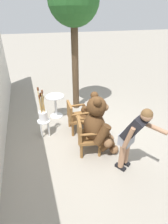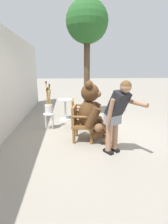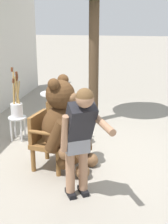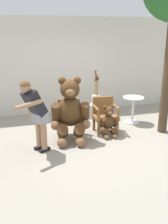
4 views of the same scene
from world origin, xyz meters
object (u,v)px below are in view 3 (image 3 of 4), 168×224
wooden_chair_left (48,139)px  teddy_bear_large (64,125)px  teddy_bear_small (77,126)px  white_stool (18,122)px  brush_bucket (17,106)px  wooden_chair_right (62,120)px  person_visitor (79,134)px  round_side_table (54,105)px

wooden_chair_left → teddy_bear_large: (-0.03, -0.26, 0.25)m
wooden_chair_left → teddy_bear_small: 0.94m
wooden_chair_left → teddy_bear_large: bearing=-95.8°
white_stool → brush_bucket: size_ratio=0.49×
wooden_chair_right → person_visitor: person_visitor is taller
wooden_chair_left → wooden_chair_right: 0.89m
wooden_chair_left → person_visitor: size_ratio=0.56×
white_stool → brush_bucket: brush_bucket is taller
wooden_chair_left → white_stool: (0.95, 0.87, -0.11)m
teddy_bear_large → brush_bucket: teddy_bear_large is taller
teddy_bear_small → round_side_table: 1.18m
teddy_bear_large → brush_bucket: size_ratio=1.55×
wooden_chair_left → white_stool: bearing=42.4°
teddy_bear_large → round_side_table: bearing=19.2°
wooden_chair_right → round_side_table: bearing=22.5°
person_visitor → brush_bucket: 2.35m
person_visitor → brush_bucket: person_visitor is taller
white_stool → brush_bucket: 0.31m
teddy_bear_small → wooden_chair_left: bearing=162.4°
wooden_chair_left → round_side_table: (1.85, 0.40, -0.01)m
teddy_bear_small → wooden_chair_right: bearing=89.1°
wooden_chair_right → teddy_bear_large: teddy_bear_large is taller
wooden_chair_right → white_stool: bearing=86.1°
teddy_bear_large → white_stool: teddy_bear_large is taller
teddy_bear_small → brush_bucket: 1.19m
white_stool → wooden_chair_left: bearing=-137.6°
brush_bucket → round_side_table: (0.90, -0.47, -0.22)m
wooden_chair_left → brush_bucket: brush_bucket is taller
wooden_chair_left → wooden_chair_right: (0.89, 0.00, 0.00)m
wooden_chair_right → brush_bucket: 0.89m
wooden_chair_left → person_visitor: (-0.82, -0.65, 0.45)m
person_visitor → brush_bucket: bearing=40.4°
teddy_bear_large → wooden_chair_left: bearing=84.2°
white_stool → round_side_table: (0.90, -0.47, 0.09)m
person_visitor → brush_bucket: (1.78, 1.51, -0.24)m
wooden_chair_left → person_visitor: 1.14m
brush_bucket → round_side_table: brush_bucket is taller
teddy_bear_large → round_side_table: size_ratio=2.02×
teddy_bear_large → round_side_table: (1.88, 0.65, -0.26)m
wooden_chair_right → teddy_bear_small: (-0.00, -0.28, -0.09)m
wooden_chair_right → white_stool: size_ratio=1.87×
teddy_bear_large → brush_bucket: bearing=48.9°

